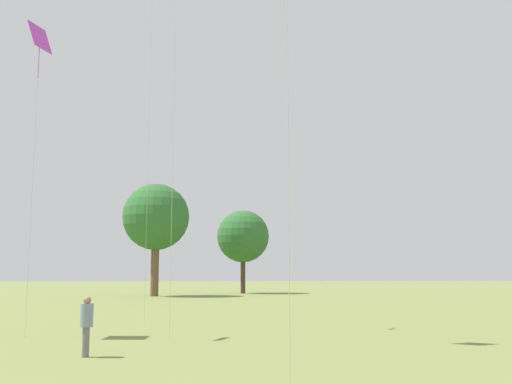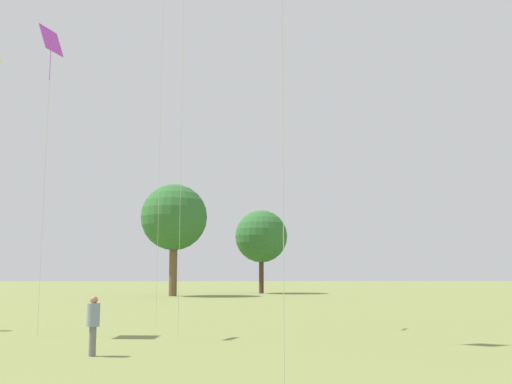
{
  "view_description": "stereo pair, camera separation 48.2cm",
  "coord_description": "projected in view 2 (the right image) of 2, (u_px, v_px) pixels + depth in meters",
  "views": [
    {
      "loc": [
        -0.82,
        -6.1,
        2.2
      ],
      "look_at": [
        0.09,
        6.56,
        3.91
      ],
      "focal_mm": 42.0,
      "sensor_mm": 36.0,
      "label": 1
    },
    {
      "loc": [
        -0.33,
        -6.13,
        2.2
      ],
      "look_at": [
        0.09,
        6.56,
        3.91
      ],
      "focal_mm": 42.0,
      "sensor_mm": 36.0,
      "label": 2
    }
  ],
  "objects": [
    {
      "name": "person_standing_2",
      "position": [
        93.0,
        320.0,
        15.95
      ],
      "size": [
        0.48,
        0.48,
        1.58
      ],
      "rotation": [
        0.0,
        0.0,
        3.83
      ],
      "color": "slate",
      "rests_on": "ground"
    },
    {
      "name": "kite_3",
      "position": [
        51.0,
        49.0,
        21.97
      ],
      "size": [
        0.7,
        1.09,
        11.16
      ],
      "rotation": [
        0.0,
        0.0,
        0.44
      ],
      "color": "#B738C6",
      "rests_on": "ground"
    },
    {
      "name": "distant_tree_0",
      "position": [
        174.0,
        218.0,
        57.16
      ],
      "size": [
        6.32,
        6.32,
        10.61
      ],
      "color": "brown",
      "rests_on": "ground"
    },
    {
      "name": "distant_tree_1",
      "position": [
        261.0,
        236.0,
        64.35
      ],
      "size": [
        5.6,
        5.6,
        8.87
      ],
      "color": "#473323",
      "rests_on": "ground"
    }
  ]
}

